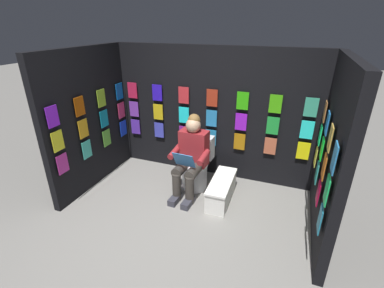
# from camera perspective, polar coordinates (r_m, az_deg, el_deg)

# --- Properties ---
(ground_plane) EXTENTS (30.00, 30.00, 0.00)m
(ground_plane) POSITION_cam_1_polar(r_m,az_deg,el_deg) (3.42, -5.39, -19.58)
(ground_plane) COLOR gray
(display_wall_back) EXTENTS (3.26, 0.14, 2.05)m
(display_wall_back) POSITION_cam_1_polar(r_m,az_deg,el_deg) (4.35, 4.39, 6.21)
(display_wall_back) COLOR black
(display_wall_back) RESTS_ON ground
(display_wall_left) EXTENTS (0.14, 1.74, 2.05)m
(display_wall_left) POSITION_cam_1_polar(r_m,az_deg,el_deg) (3.37, 26.98, -1.99)
(display_wall_left) COLOR black
(display_wall_left) RESTS_ON ground
(display_wall_right) EXTENTS (0.14, 1.74, 2.05)m
(display_wall_right) POSITION_cam_1_polar(r_m,az_deg,el_deg) (4.35, -20.50, 4.70)
(display_wall_right) COLOR black
(display_wall_right) RESTS_ON ground
(toilet) EXTENTS (0.41, 0.56, 0.77)m
(toilet) POSITION_cam_1_polar(r_m,az_deg,el_deg) (4.22, 0.96, -4.60)
(toilet) COLOR white
(toilet) RESTS_ON ground
(person_reading) EXTENTS (0.54, 0.70, 1.19)m
(person_reading) POSITION_cam_1_polar(r_m,az_deg,el_deg) (3.91, -0.28, -2.56)
(person_reading) COLOR maroon
(person_reading) RESTS_ON ground
(comic_longbox_near) EXTENTS (0.31, 0.82, 0.32)m
(comic_longbox_near) POSITION_cam_1_polar(r_m,az_deg,el_deg) (4.00, 6.10, -9.38)
(comic_longbox_near) COLOR white
(comic_longbox_near) RESTS_ON ground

